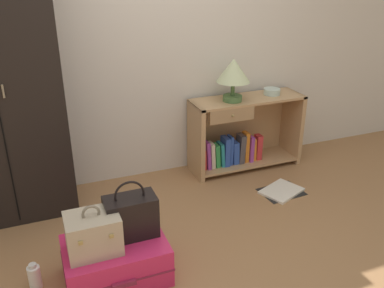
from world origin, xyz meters
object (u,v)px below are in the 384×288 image
at_px(handbag, 131,216).
at_px(bottle, 35,277).
at_px(bookshelf, 241,135).
at_px(suitcase_large, 116,260).
at_px(table_lamp, 233,73).
at_px(open_book_on_floor, 281,191).
at_px(bowl, 272,92).
at_px(train_case, 93,233).

xyz_separation_m(handbag, bottle, (-0.60, 0.05, -0.32)).
xyz_separation_m(bookshelf, bottle, (-1.92, -1.00, -0.25)).
xyz_separation_m(suitcase_large, handbag, (0.12, 0.04, 0.27)).
relative_size(suitcase_large, handbag, 1.64).
relative_size(table_lamp, open_book_on_floor, 0.91).
bearing_deg(handbag, bowl, 33.13).
xyz_separation_m(train_case, handbag, (0.24, 0.07, 0.02)).
bearing_deg(open_book_on_floor, handbag, -161.47).
distance_m(bookshelf, suitcase_large, 1.82).
relative_size(bowl, open_book_on_floor, 0.37).
height_order(bookshelf, suitcase_large, bookshelf).
height_order(bookshelf, bowl, bowl).
height_order(train_case, handbag, handbag).
xyz_separation_m(bowl, train_case, (-1.86, -1.12, -0.33)).
xyz_separation_m(table_lamp, open_book_on_floor, (0.23, -0.54, -0.93)).
xyz_separation_m(suitcase_large, train_case, (-0.12, -0.02, 0.25)).
height_order(table_lamp, bowl, table_lamp).
relative_size(handbag, bottle, 2.21).
bearing_deg(bottle, bookshelf, 27.66).
height_order(bookshelf, train_case, bookshelf).
distance_m(bowl, bottle, 2.51).
relative_size(suitcase_large, open_book_on_floor, 1.52).
bearing_deg(bookshelf, bottle, -152.34).
xyz_separation_m(table_lamp, bottle, (-1.79, -0.96, -0.86)).
distance_m(handbag, open_book_on_floor, 1.54).
height_order(table_lamp, open_book_on_floor, table_lamp).
height_order(suitcase_large, handbag, handbag).
distance_m(bottle, open_book_on_floor, 2.06).
relative_size(table_lamp, suitcase_large, 0.60).
bearing_deg(table_lamp, train_case, -142.81).
relative_size(bookshelf, open_book_on_floor, 2.56).
height_order(bookshelf, table_lamp, table_lamp).
bearing_deg(suitcase_large, handbag, 20.11).
bearing_deg(bookshelf, open_book_on_floor, -80.25).
distance_m(handbag, bottle, 0.68).
height_order(bookshelf, handbag, bookshelf).
bearing_deg(bottle, open_book_on_floor, 11.86).
xyz_separation_m(bowl, open_book_on_floor, (-0.20, -0.58, -0.70)).
height_order(bowl, train_case, bowl).
distance_m(table_lamp, suitcase_large, 1.87).
xyz_separation_m(bowl, bottle, (-2.21, -1.00, -0.63)).
bearing_deg(bowl, handbag, -146.87).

